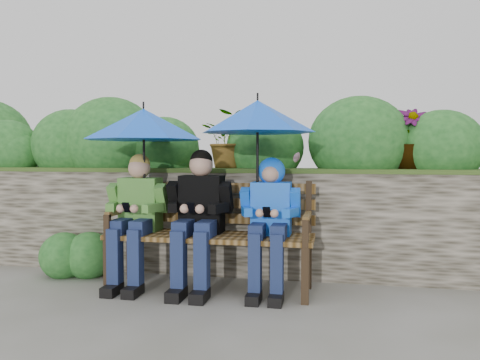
% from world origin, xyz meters
% --- Properties ---
extents(ground, '(60.00, 60.00, 0.00)m').
position_xyz_m(ground, '(0.00, 0.00, 0.00)').
color(ground, '#5C5A4E').
rests_on(ground, ground).
extents(garden_backdrop, '(8.00, 2.88, 1.87)m').
position_xyz_m(garden_backdrop, '(-0.09, 1.57, 0.67)').
color(garden_backdrop, '#332F24').
rests_on(garden_backdrop, ground).
extents(park_bench, '(1.77, 0.52, 0.93)m').
position_xyz_m(park_bench, '(-0.27, 0.20, 0.53)').
color(park_bench, black).
rests_on(park_bench, ground).
extents(boy_left, '(0.52, 0.61, 1.17)m').
position_xyz_m(boy_left, '(-0.94, 0.11, 0.65)').
color(boy_left, '#407B2A').
rests_on(boy_left, ground).
extents(boy_middle, '(0.55, 0.64, 1.21)m').
position_xyz_m(boy_middle, '(-0.36, 0.11, 0.67)').
color(boy_middle, black).
rests_on(boy_middle, ground).
extents(boy_right, '(0.50, 0.60, 1.14)m').
position_xyz_m(boy_right, '(0.25, 0.13, 0.68)').
color(boy_right, blue).
rests_on(boy_right, ground).
extents(umbrella_left, '(1.05, 1.05, 0.92)m').
position_xyz_m(umbrella_left, '(-0.87, 0.16, 1.43)').
color(umbrella_left, blue).
rests_on(umbrella_left, ground).
extents(umbrella_right, '(0.96, 0.96, 0.95)m').
position_xyz_m(umbrella_right, '(0.14, 0.16, 1.48)').
color(umbrella_right, blue).
rests_on(umbrella_right, ground).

